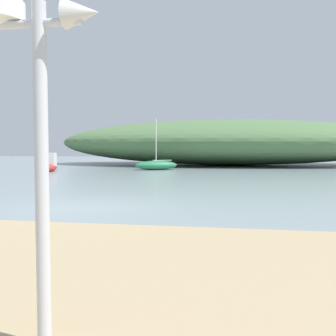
# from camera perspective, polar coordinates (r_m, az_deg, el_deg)

# --- Properties ---
(ground_plane) EXTENTS (120.00, 120.00, 0.00)m
(ground_plane) POSITION_cam_1_polar(r_m,az_deg,el_deg) (12.81, -11.39, -5.63)
(ground_plane) COLOR gray
(distant_hill) EXTENTS (36.27, 15.67, 4.78)m
(distant_hill) POSITION_cam_1_polar(r_m,az_deg,el_deg) (41.64, 8.67, 3.76)
(distant_hill) COLOR #517547
(distant_hill) RESTS_ON ground
(mast_structure) EXTENTS (1.13, 0.46, 3.18)m
(mast_structure) POSITION_cam_1_polar(r_m,az_deg,el_deg) (3.63, -21.30, 15.96)
(mast_structure) COLOR silver
(mast_structure) RESTS_ON beach_sand
(sailboat_outer_mooring) EXTENTS (3.81, 2.78, 4.31)m
(sailboat_outer_mooring) POSITION_cam_1_polar(r_m,az_deg,el_deg) (32.34, -1.77, 0.44)
(sailboat_outer_mooring) COLOR #287A4C
(sailboat_outer_mooring) RESTS_ON ground
(motorboat_far_right) EXTENTS (1.27, 2.56, 1.45)m
(motorboat_far_right) POSITION_cam_1_polar(r_m,az_deg,el_deg) (31.84, -16.90, 0.44)
(motorboat_far_right) COLOR #B72D28
(motorboat_far_right) RESTS_ON ground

